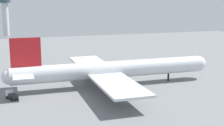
{
  "coord_description": "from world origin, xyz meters",
  "views": [
    {
      "loc": [
        -33.45,
        -104.06,
        30.22
      ],
      "look_at": [
        0.0,
        0.0,
        7.95
      ],
      "focal_mm": 52.64,
      "sensor_mm": 36.0,
      "label": 1
    }
  ],
  "objects_px": {
    "safety_cone_nose": "(196,78)",
    "control_tower": "(5,12)",
    "cargo_airplane": "(110,70)",
    "fuel_truck": "(12,95)"
  },
  "relations": [
    {
      "from": "cargo_airplane",
      "to": "control_tower",
      "type": "distance_m",
      "value": 168.19
    },
    {
      "from": "fuel_truck",
      "to": "cargo_airplane",
      "type": "bearing_deg",
      "value": 9.03
    },
    {
      "from": "safety_cone_nose",
      "to": "control_tower",
      "type": "distance_m",
      "value": 178.98
    },
    {
      "from": "fuel_truck",
      "to": "control_tower",
      "type": "height_order",
      "value": "control_tower"
    },
    {
      "from": "fuel_truck",
      "to": "safety_cone_nose",
      "type": "relative_size",
      "value": 8.85
    },
    {
      "from": "fuel_truck",
      "to": "control_tower",
      "type": "relative_size",
      "value": 0.16
    },
    {
      "from": "cargo_airplane",
      "to": "control_tower",
      "type": "height_order",
      "value": "control_tower"
    },
    {
      "from": "control_tower",
      "to": "cargo_airplane",
      "type": "bearing_deg",
      "value": -78.63
    },
    {
      "from": "fuel_truck",
      "to": "safety_cone_nose",
      "type": "distance_m",
      "value": 66.05
    },
    {
      "from": "fuel_truck",
      "to": "control_tower",
      "type": "distance_m",
      "value": 170.47
    }
  ]
}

